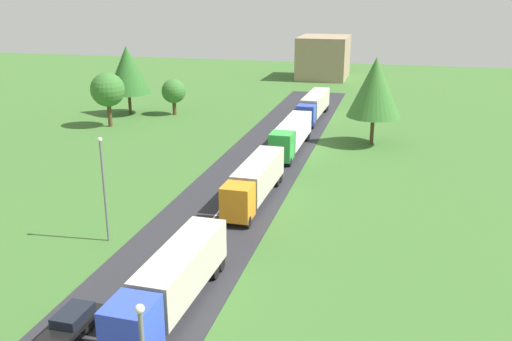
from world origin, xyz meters
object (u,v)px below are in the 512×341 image
(truck_lead, at_px, (173,281))
(truck_second, at_px, (255,180))
(car_second, at_px, (72,323))
(lamppost_second, at_px, (104,184))
(distant_building, at_px, (323,57))
(truck_fourth, at_px, (314,105))
(tree_birch, at_px, (174,91))
(tree_maple, at_px, (127,70))
(tree_oak, at_px, (375,87))
(truck_third, at_px, (292,134))
(tree_elm, at_px, (108,90))

(truck_lead, distance_m, truck_second, 19.25)
(car_second, distance_m, lamppost_second, 13.31)
(lamppost_second, distance_m, distant_building, 88.16)
(truck_fourth, relative_size, lamppost_second, 1.75)
(tree_birch, distance_m, tree_maple, 7.75)
(truck_second, relative_size, tree_maple, 1.26)
(tree_oak, relative_size, tree_birch, 1.96)
(truck_lead, bearing_deg, truck_third, 89.63)
(truck_second, xyz_separation_m, truck_fourth, (-0.02, 36.02, 0.01))
(tree_maple, bearing_deg, truck_third, -27.00)
(tree_birch, bearing_deg, distant_building, 68.35)
(truck_third, xyz_separation_m, tree_oak, (9.26, 5.56, 5.12))
(truck_second, bearing_deg, tree_elm, 139.22)
(truck_lead, xyz_separation_m, distant_building, (-4.07, 96.23, 2.38))
(car_second, height_order, lamppost_second, lamppost_second)
(truck_second, height_order, tree_elm, tree_elm)
(distant_building, bearing_deg, tree_maple, -118.38)
(tree_elm, xyz_separation_m, distant_building, (23.23, 53.27, -0.76))
(tree_maple, bearing_deg, car_second, -66.69)
(car_second, xyz_separation_m, distant_building, (0.48, 100.05, 3.65))
(truck_fourth, distance_m, tree_maple, 29.15)
(truck_lead, height_order, tree_elm, tree_elm)
(truck_lead, bearing_deg, truck_second, 89.44)
(truck_second, xyz_separation_m, tree_maple, (-28.51, 32.09, 4.79))
(truck_fourth, bearing_deg, tree_maple, -172.14)
(truck_fourth, xyz_separation_m, car_second, (-4.72, -59.09, -1.27))
(distant_building, bearing_deg, truck_third, -85.86)
(car_second, bearing_deg, tree_birch, 106.61)
(car_second, xyz_separation_m, lamppost_second, (-4.28, 12.02, 3.81))
(tree_birch, bearing_deg, tree_oak, -18.36)
(car_second, distance_m, distant_building, 100.12)
(truck_third, height_order, lamppost_second, lamppost_second)
(truck_lead, height_order, tree_maple, tree_maple)
(truck_second, bearing_deg, tree_maple, 131.62)
(tree_maple, bearing_deg, truck_second, -48.38)
(car_second, relative_size, tree_oak, 0.39)
(tree_birch, height_order, distant_building, distant_building)
(tree_maple, bearing_deg, tree_oak, -13.37)
(truck_lead, bearing_deg, tree_elm, 122.43)
(truck_lead, distance_m, truck_third, 36.79)
(lamppost_second, distance_m, tree_elm, 39.37)
(truck_third, height_order, tree_maple, tree_maple)
(car_second, bearing_deg, truck_third, 83.27)
(truck_second, distance_m, tree_oak, 25.43)
(lamppost_second, bearing_deg, truck_second, 50.76)
(truck_third, relative_size, lamppost_second, 1.68)
(truck_lead, distance_m, tree_elm, 51.00)
(truck_fourth, height_order, tree_oak, tree_oak)
(tree_maple, bearing_deg, lamppost_second, -65.69)
(truck_lead, bearing_deg, tree_maple, 118.88)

